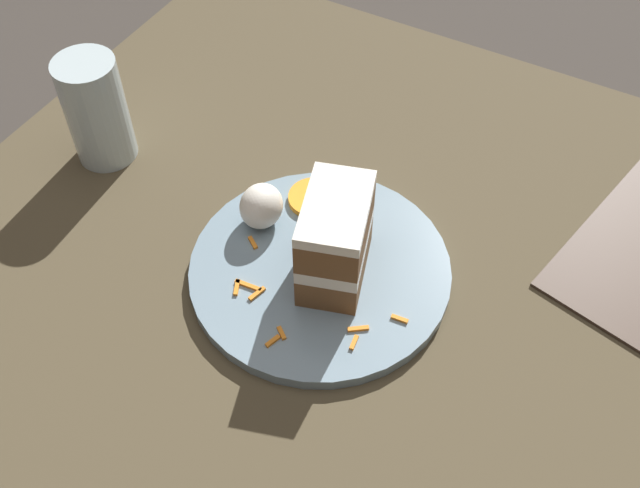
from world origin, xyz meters
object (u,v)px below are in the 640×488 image
object	(u,v)px
drinking_glass	(98,117)
cream_dollop	(261,206)
cake_slice	(335,239)
plate	(320,270)
orange_garnish	(314,198)

from	to	relation	value
drinking_glass	cream_dollop	bearing A→B (deg)	86.49
cake_slice	drinking_glass	xyz separation A→B (m)	(-0.03, -0.31, -0.01)
plate	orange_garnish	distance (m)	0.09
orange_garnish	drinking_glass	bearing A→B (deg)	-81.20
plate	cake_slice	world-z (taller)	cake_slice
drinking_glass	plate	bearing A→B (deg)	83.14
cake_slice	orange_garnish	bearing A→B (deg)	113.64
plate	orange_garnish	size ratio (longest dim) A/B	4.66
plate	drinking_glass	xyz separation A→B (m)	(-0.04, -0.29, 0.05)
plate	cream_dollop	world-z (taller)	cream_dollop
cream_dollop	orange_garnish	bearing A→B (deg)	147.98
cake_slice	orange_garnish	xyz separation A→B (m)	(-0.07, -0.06, -0.04)
cake_slice	cream_dollop	distance (m)	0.10
cake_slice	plate	bearing A→B (deg)	167.79
plate	orange_garnish	bearing A→B (deg)	-147.20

